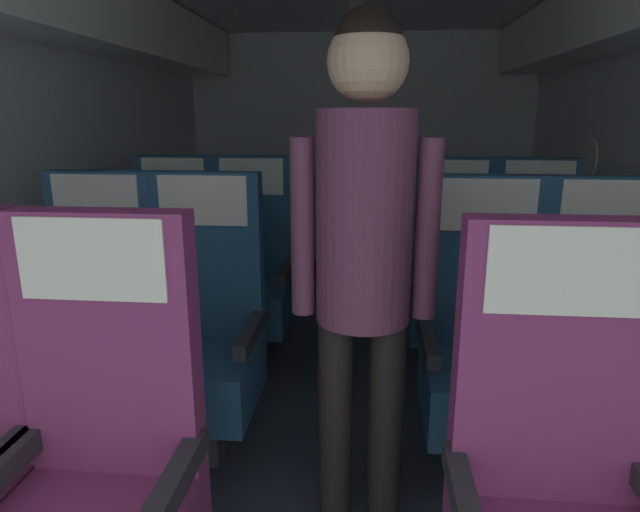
% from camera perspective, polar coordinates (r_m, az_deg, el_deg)
% --- Properties ---
extents(ground, '(3.35, 5.63, 0.02)m').
position_cam_1_polar(ground, '(2.78, 2.53, -15.29)').
color(ground, '#2D3342').
extents(fuselage_shell, '(3.23, 5.28, 2.15)m').
position_cam_1_polar(fuselage_shell, '(2.65, 3.23, 18.27)').
color(fuselage_shell, silver).
rests_on(fuselage_shell, ground).
extents(seat_a_left_aisle, '(0.48, 0.48, 1.16)m').
position_cam_1_polar(seat_a_left_aisle, '(1.53, -22.61, -22.08)').
color(seat_a_left_aisle, '#38383D').
rests_on(seat_a_left_aisle, ground).
extents(seat_b_left_window, '(0.48, 0.48, 1.16)m').
position_cam_1_polar(seat_b_left_window, '(2.44, -22.43, -7.94)').
color(seat_b_left_window, '#38383D').
rests_on(seat_b_left_window, ground).
extents(seat_b_left_aisle, '(0.48, 0.48, 1.16)m').
position_cam_1_polar(seat_b_left_aisle, '(2.27, -12.27, -8.77)').
color(seat_b_left_aisle, '#38383D').
rests_on(seat_b_left_aisle, ground).
extents(seat_b_right_aisle, '(0.48, 0.48, 1.16)m').
position_cam_1_polar(seat_b_right_aisle, '(2.34, 27.69, -9.49)').
color(seat_b_right_aisle, '#38383D').
rests_on(seat_b_right_aisle, ground).
extents(seat_b_right_window, '(0.48, 0.48, 1.16)m').
position_cam_1_polar(seat_b_right_window, '(2.21, 16.80, -9.78)').
color(seat_b_right_window, '#38383D').
rests_on(seat_b_right_window, ground).
extents(seat_c_left_window, '(0.48, 0.48, 1.16)m').
position_cam_1_polar(seat_c_left_window, '(3.20, -15.22, -2.03)').
color(seat_c_left_window, '#38383D').
rests_on(seat_c_left_window, ground).
extents(seat_c_left_aisle, '(0.48, 0.48, 1.16)m').
position_cam_1_polar(seat_c_left_aisle, '(3.07, -7.34, -2.31)').
color(seat_c_left_aisle, '#38383D').
rests_on(seat_c_left_aisle, ground).
extents(seat_c_right_aisle, '(0.48, 0.48, 1.16)m').
position_cam_1_polar(seat_c_right_aisle, '(3.13, 21.74, -2.94)').
color(seat_c_right_aisle, '#38383D').
rests_on(seat_c_right_aisle, ground).
extents(seat_c_right_window, '(0.48, 0.48, 1.16)m').
position_cam_1_polar(seat_c_right_window, '(3.02, 13.58, -2.89)').
color(seat_c_right_window, '#38383D').
rests_on(seat_c_right_window, ground).
extents(flight_attendant, '(0.43, 0.28, 1.66)m').
position_cam_1_polar(flight_attendant, '(1.56, 4.72, 1.71)').
color(flight_attendant, black).
rests_on(flight_attendant, ground).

